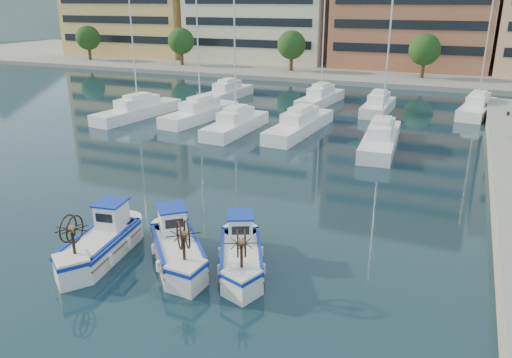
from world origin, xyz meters
name	(u,v)px	position (x,y,z in m)	size (l,w,h in m)	color
ground	(187,266)	(0.00, 0.00, 0.00)	(300.00, 300.00, 0.00)	#183240
yacht_marina	(314,113)	(-2.83, 27.58, 0.53)	(37.48, 24.35, 11.50)	white
fishing_boat_a	(101,241)	(-3.67, -0.68, 0.73)	(2.30, 4.37, 2.66)	silver
fishing_boat_b	(177,246)	(-0.50, 0.11, 0.73)	(3.92, 4.17, 2.63)	silver
fishing_boat_c	(241,253)	(2.09, 0.69, 0.69)	(3.11, 4.14, 2.50)	silver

